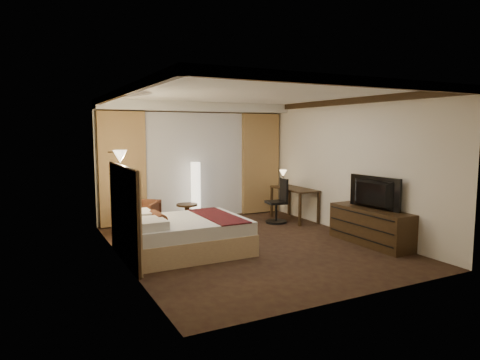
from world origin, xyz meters
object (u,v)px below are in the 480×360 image
side_table (187,215)px  bed (186,236)px  desk (294,204)px  armchair (139,216)px  dresser (370,226)px  office_chair (276,201)px  television (370,191)px  floor_lamp (196,192)px

side_table → bed: bearing=-110.8°
desk → bed: bearing=-156.5°
bed → armchair: bearing=103.0°
armchair → dresser: size_ratio=0.44×
office_chair → dresser: bearing=-67.9°
bed → desk: (3.14, 1.36, 0.08)m
bed → television: bearing=-17.8°
bed → office_chair: 2.94m
side_table → armchair: bearing=-170.3°
armchair → dresser: bearing=-4.1°
desk → floor_lamp: bearing=157.0°
bed → dresser: dresser is taller
dresser → office_chair: bearing=103.7°
desk → dresser: 2.38m
armchair → desk: 3.54m
office_chair → television: (0.54, -2.33, 0.48)m
desk → dresser: (0.05, -2.38, -0.05)m
bed → floor_lamp: bearing=64.7°
floor_lamp → desk: size_ratio=1.08×
dresser → floor_lamp: bearing=123.2°
floor_lamp → dresser: floor_lamp is taller
office_chair → television: bearing=-68.6°
armchair → television: 4.49m
bed → office_chair: bearing=26.6°
floor_lamp → television: size_ratio=1.22×
side_table → television: (2.46, -2.86, 0.73)m
dresser → desk: bearing=91.2°
armchair → dresser: 4.47m
desk → office_chair: (-0.52, -0.05, 0.13)m
dresser → television: bearing=180.0°
dresser → television: television is taller
television → bed: bearing=67.3°
bed → side_table: bearing=69.2°
desk → armchair: bearing=175.2°
dresser → side_table: bearing=131.0°
television → armchair: bearing=48.1°
bed → armchair: size_ratio=2.68×
floor_lamp → office_chair: bearing=-30.8°
armchair → office_chair: (3.01, -0.35, 0.13)m
desk → office_chair: size_ratio=1.27×
desk → dresser: size_ratio=0.75×
side_table → floor_lamp: (0.36, 0.40, 0.44)m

